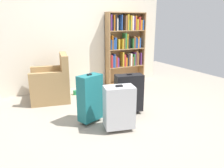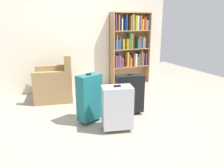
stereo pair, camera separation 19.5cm
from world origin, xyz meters
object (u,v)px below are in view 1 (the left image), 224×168
object	(u,v)px
armchair	(52,84)
suitcase_black	(129,93)
bookshelf	(125,46)
mug	(75,93)
suitcase_teal	(90,98)
suitcase_silver	(119,107)

from	to	relation	value
armchair	suitcase_black	world-z (taller)	armchair
bookshelf	mug	xyz separation A→B (m)	(-1.39, -0.33, -0.88)
armchair	mug	size ratio (longest dim) A/B	7.50
bookshelf	suitcase_black	bearing A→B (deg)	-118.05
suitcase_black	suitcase_teal	world-z (taller)	suitcase_teal
bookshelf	suitcase_silver	distance (m)	2.54
armchair	suitcase_black	xyz separation A→B (m)	(0.98, -1.24, 0.04)
suitcase_silver	suitcase_black	bearing A→B (deg)	45.95
suitcase_black	suitcase_teal	xyz separation A→B (m)	(-0.69, -0.03, 0.04)
bookshelf	mug	size ratio (longest dim) A/B	14.08
armchair	mug	distance (m)	0.56
suitcase_teal	mug	bearing A→B (deg)	81.98
armchair	suitcase_silver	world-z (taller)	armchair
bookshelf	suitcase_black	distance (m)	1.97
mug	suitcase_silver	distance (m)	1.80
suitcase_teal	bookshelf	bearing A→B (deg)	46.99
bookshelf	suitcase_black	xyz separation A→B (m)	(-0.88, -1.66, -0.57)
mug	suitcase_black	size ratio (longest dim) A/B	0.18
bookshelf	suitcase_black	size ratio (longest dim) A/B	2.46
mug	suitcase_black	world-z (taller)	suitcase_black
armchair	bookshelf	bearing A→B (deg)	12.73
mug	suitcase_teal	world-z (taller)	suitcase_teal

